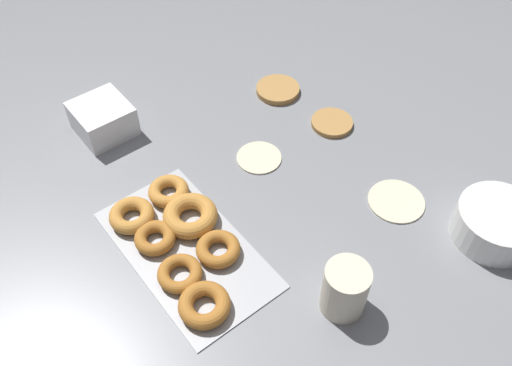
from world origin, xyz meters
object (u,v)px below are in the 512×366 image
Objects in this scene: pancake_0 at (259,157)px; paper_cup at (345,289)px; pancake_2 at (396,201)px; batter_bowl at (496,224)px; pancake_1 at (332,123)px; container_stack at (103,119)px; donut_tray at (181,240)px; pancake_3 at (278,90)px.

paper_cup is (0.38, -0.11, 0.05)m from pancake_0.
batter_bowl is at bearing 25.77° from pancake_2.
pancake_1 is at bearing -176.70° from batter_bowl.
container_stack reaches higher than batter_bowl.
pancake_0 is 0.40m from paper_cup.
donut_tray is at bearing -5.67° from container_stack.
batter_bowl is at bearing 27.08° from pancake_0.
pancake_0 is 0.21m from pancake_1.
pancake_2 is 0.69m from container_stack.
batter_bowl is 0.88m from container_stack.
donut_tray is at bearing -126.05° from batter_bowl.
pancake_0 is 1.03× the size of pancake_1.
batter_bowl is (0.61, 0.05, 0.03)m from pancake_3.
donut_tray reaches higher than pancake_1.
pancake_0 is 0.86× the size of pancake_2.
pancake_2 is at bearing 33.20° from container_stack.
pancake_1 reaches higher than pancake_2.
batter_bowl is 0.35m from paper_cup.
pancake_3 reaches higher than pancake_1.
batter_bowl is 1.30× the size of container_stack.
paper_cup is at bearing -16.43° from pancake_0.
paper_cup reaches higher than pancake_3.
pancake_0 is 0.95× the size of paper_cup.
pancake_1 is 0.48m from donut_tray.
container_stack is (-0.14, -0.41, 0.03)m from pancake_3.
pancake_1 is 0.92× the size of paper_cup.
container_stack is (-0.39, 0.04, 0.02)m from donut_tray.
pancake_0 is 0.93× the size of pancake_3.
donut_tray is (-0.19, -0.42, 0.01)m from pancake_2.
pancake_2 is at bearing -4.77° from pancake_3.
pancake_1 reaches higher than pancake_0.
pancake_1 is 0.79× the size of container_stack.
pancake_3 is at bearing -175.47° from batter_bowl.
paper_cup reaches higher than pancake_0.
pancake_2 is at bearing -12.92° from pancake_1.
container_stack reaches higher than pancake_1.
pancake_3 is 0.62m from paper_cup.
pancake_2 is 1.09× the size of pancake_3.
pancake_0 is at bearing 37.70° from container_stack.
pancake_3 reaches higher than pancake_2.
container_stack is at bearing -125.97° from pancake_1.
paper_cup is at bearing -28.94° from pancake_3.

